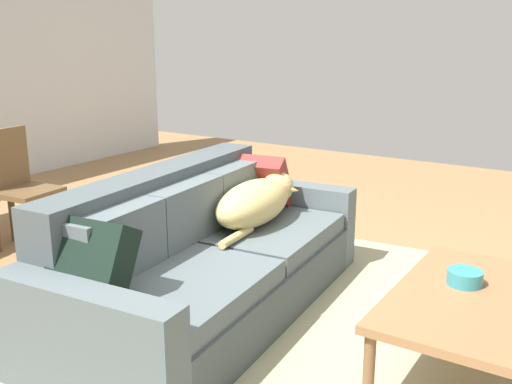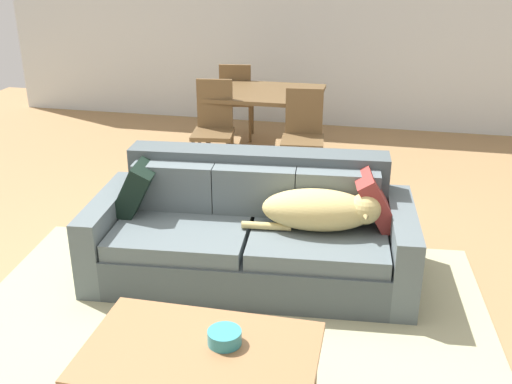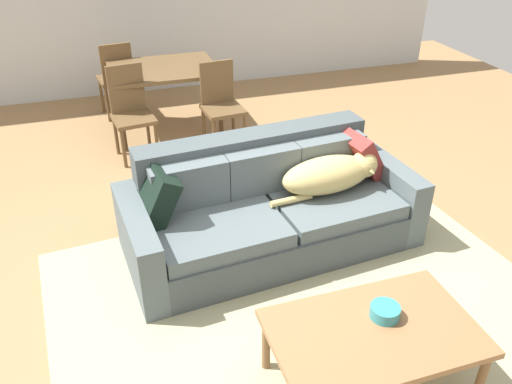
% 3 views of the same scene
% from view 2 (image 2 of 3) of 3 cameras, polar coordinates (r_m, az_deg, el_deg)
% --- Properties ---
extents(ground_plane, '(10.00, 10.00, 0.00)m').
position_cam_2_polar(ground_plane, '(4.39, -2.22, -7.91)').
color(ground_plane, '#98744A').
extents(back_partition, '(8.00, 0.12, 2.70)m').
position_cam_2_polar(back_partition, '(7.76, 5.19, 16.12)').
color(back_partition, silver).
rests_on(back_partition, ground).
extents(area_rug, '(3.53, 3.07, 0.01)m').
position_cam_2_polar(area_rug, '(3.71, -3.41, -14.30)').
color(area_rug, tan).
rests_on(area_rug, ground).
extents(couch, '(2.29, 1.15, 0.82)m').
position_cam_2_polar(couch, '(4.31, -0.34, -3.83)').
color(couch, '#444F52').
rests_on(couch, ground).
extents(dog_on_left_cushion, '(0.92, 0.40, 0.28)m').
position_cam_2_polar(dog_on_left_cushion, '(4.08, 6.28, -1.68)').
color(dog_on_left_cushion, tan).
rests_on(dog_on_left_cushion, couch).
extents(throw_pillow_by_left_arm, '(0.35, 0.41, 0.40)m').
position_cam_2_polar(throw_pillow_by_left_arm, '(4.43, -11.10, 0.40)').
color(throw_pillow_by_left_arm, black).
rests_on(throw_pillow_by_left_arm, couch).
extents(throw_pillow_by_right_arm, '(0.36, 0.43, 0.40)m').
position_cam_2_polar(throw_pillow_by_right_arm, '(4.22, 11.13, -0.66)').
color(throw_pillow_by_right_arm, maroon).
rests_on(throw_pillow_by_right_arm, couch).
extents(coffee_table, '(1.12, 0.70, 0.44)m').
position_cam_2_polar(coffee_table, '(3.01, -5.25, -15.20)').
color(coffee_table, '#956841').
rests_on(coffee_table, ground).
extents(bowl_on_coffee_table, '(0.17, 0.17, 0.07)m').
position_cam_2_polar(bowl_on_coffee_table, '(3.00, -2.97, -13.43)').
color(bowl_on_coffee_table, teal).
rests_on(bowl_on_coffee_table, coffee_table).
extents(dining_table, '(1.16, 0.93, 0.74)m').
position_cam_2_polar(dining_table, '(6.50, 0.98, 8.81)').
color(dining_table, brown).
rests_on(dining_table, ground).
extents(dining_chair_near_left, '(0.45, 0.45, 0.94)m').
position_cam_2_polar(dining_chair_near_left, '(6.14, -3.98, 6.38)').
color(dining_chair_near_left, brown).
rests_on(dining_chair_near_left, ground).
extents(dining_chair_near_right, '(0.43, 0.43, 0.91)m').
position_cam_2_polar(dining_chair_near_right, '(5.87, 4.44, 5.59)').
color(dining_chair_near_right, brown).
rests_on(dining_chair_near_right, ground).
extents(dining_chair_far_left, '(0.45, 0.45, 0.91)m').
position_cam_2_polar(dining_chair_far_left, '(7.19, -1.87, 8.86)').
color(dining_chair_far_left, brown).
rests_on(dining_chair_far_left, ground).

